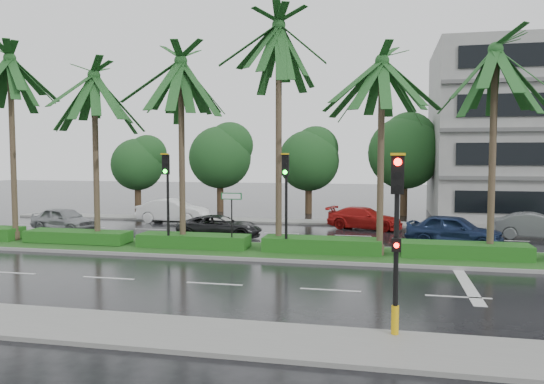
% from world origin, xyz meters
% --- Properties ---
extents(ground, '(120.00, 120.00, 0.00)m').
position_xyz_m(ground, '(0.00, 0.00, 0.00)').
color(ground, black).
rests_on(ground, ground).
extents(near_sidewalk, '(40.00, 2.40, 0.12)m').
position_xyz_m(near_sidewalk, '(0.00, -10.20, 0.06)').
color(near_sidewalk, slate).
rests_on(near_sidewalk, ground).
extents(far_sidewalk, '(40.00, 2.00, 0.12)m').
position_xyz_m(far_sidewalk, '(0.00, 12.00, 0.06)').
color(far_sidewalk, slate).
rests_on(far_sidewalk, ground).
extents(median, '(36.00, 4.00, 0.15)m').
position_xyz_m(median, '(0.00, 1.00, 0.08)').
color(median, gray).
rests_on(median, ground).
extents(hedge, '(35.20, 1.40, 0.60)m').
position_xyz_m(hedge, '(0.00, 1.00, 0.45)').
color(hedge, '#1D4C15').
rests_on(hedge, median).
extents(lane_markings, '(34.00, 13.06, 0.01)m').
position_xyz_m(lane_markings, '(3.04, -0.43, 0.01)').
color(lane_markings, silver).
rests_on(lane_markings, ground).
extents(palm_row, '(26.30, 4.20, 10.82)m').
position_xyz_m(palm_row, '(-1.25, 1.02, 8.22)').
color(palm_row, '#463C28').
rests_on(palm_row, median).
extents(signal_near, '(0.34, 0.45, 4.36)m').
position_xyz_m(signal_near, '(6.00, -9.39, 2.50)').
color(signal_near, black).
rests_on(signal_near, near_sidewalk).
extents(signal_median_left, '(0.34, 0.42, 4.36)m').
position_xyz_m(signal_median_left, '(-4.00, 0.30, 3.00)').
color(signal_median_left, black).
rests_on(signal_median_left, median).
extents(signal_median_right, '(0.34, 0.42, 4.36)m').
position_xyz_m(signal_median_right, '(1.50, 0.30, 3.00)').
color(signal_median_right, black).
rests_on(signal_median_right, median).
extents(street_sign, '(0.95, 0.09, 2.60)m').
position_xyz_m(street_sign, '(-1.00, 0.48, 2.12)').
color(street_sign, black).
rests_on(street_sign, median).
extents(bg_trees, '(32.52, 5.24, 7.56)m').
position_xyz_m(bg_trees, '(1.40, 17.59, 4.48)').
color(bg_trees, '#3D2B1C').
rests_on(bg_trees, ground).
extents(car_silver, '(2.65, 4.46, 1.42)m').
position_xyz_m(car_silver, '(-12.44, 5.06, 0.71)').
color(car_silver, gray).
rests_on(car_silver, ground).
extents(car_white, '(1.79, 4.72, 1.54)m').
position_xyz_m(car_white, '(-7.94, 10.28, 0.77)').
color(car_white, white).
rests_on(car_white, ground).
extents(car_darkgrey, '(2.56, 4.68, 1.24)m').
position_xyz_m(car_darkgrey, '(-2.86, 4.54, 0.62)').
color(car_darkgrey, black).
rests_on(car_darkgrey, ground).
extents(car_red, '(2.91, 4.81, 1.30)m').
position_xyz_m(car_red, '(4.50, 9.88, 0.65)').
color(car_red, '#A11311').
rests_on(car_red, ground).
extents(car_blue, '(3.15, 4.85, 1.54)m').
position_xyz_m(car_blue, '(9.00, 4.77, 0.77)').
color(car_blue, navy).
rests_on(car_blue, ground).
extents(car_grey, '(2.32, 4.40, 1.38)m').
position_xyz_m(car_grey, '(13.50, 7.83, 0.69)').
color(car_grey, '#5C5F61').
rests_on(car_grey, ground).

